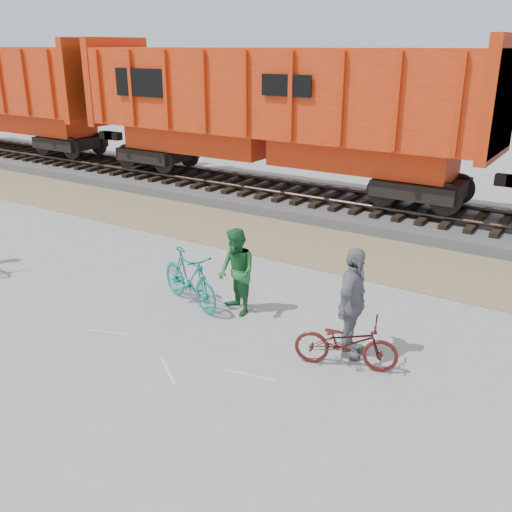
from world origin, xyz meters
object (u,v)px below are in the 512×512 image
object	(u,v)px
person_man	(237,272)
person_woman	(352,303)
hopper_car_center	(272,108)
bicycle_teal	(190,278)
bicycle_maroon	(346,343)

from	to	relation	value
person_man	person_woman	size ratio (longest dim) A/B	0.89
hopper_car_center	bicycle_teal	size ratio (longest dim) A/B	7.51
person_man	person_woman	world-z (taller)	person_woman
person_man	bicycle_teal	bearing A→B (deg)	-140.30
person_woman	bicycle_teal	bearing A→B (deg)	82.71
bicycle_teal	person_woman	xyz separation A→B (m)	(3.51, -0.10, 0.39)
bicycle_teal	person_woman	distance (m)	3.54
bicycle_maroon	person_woman	world-z (taller)	person_woman
hopper_car_center	person_woman	size ratio (longest dim) A/B	7.38
bicycle_maroon	person_man	world-z (taller)	person_man
hopper_car_center	person_man	distance (m)	9.05
person_man	person_woman	bearing A→B (deg)	21.47
bicycle_maroon	bicycle_teal	bearing A→B (deg)	63.88
bicycle_teal	bicycle_maroon	xyz separation A→B (m)	(3.61, -0.50, -0.12)
bicycle_maroon	person_woman	distance (m)	0.66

